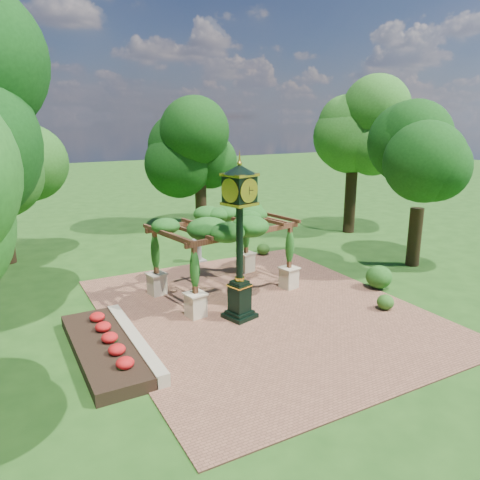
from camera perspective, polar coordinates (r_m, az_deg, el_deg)
ground at (r=15.64m, az=4.47°, el=-9.89°), size 120.00×120.00×0.00m
brick_plaza at (r=16.40m, az=2.55°, el=-8.57°), size 10.00×12.00×0.04m
border_wall at (r=14.25m, az=-12.74°, el=-11.93°), size 0.35×5.00×0.40m
flower_bed at (r=14.08m, az=-16.33°, el=-12.62°), size 1.50×5.00×0.36m
pedestal_clock at (r=14.83m, az=-0.04°, el=1.42°), size 1.26×1.26×5.17m
pergola at (r=17.35m, az=-2.01°, el=1.78°), size 5.53×4.01×3.18m
sundial at (r=21.69m, az=-5.10°, el=-1.47°), size 0.62×0.62×1.06m
shrub_front at (r=17.10m, az=17.30°, el=-7.24°), size 0.69×0.69×0.52m
shrub_mid at (r=19.02m, az=16.58°, el=-4.33°), size 1.23×1.23×0.90m
shrub_back at (r=22.67m, az=2.86°, el=-1.10°), size 0.81×0.81×0.56m
tree_north at (r=27.80m, az=-4.92°, el=11.02°), size 3.89×3.89×6.89m
tree_east_far at (r=27.31m, az=13.82°, el=13.60°), size 3.65×3.65×8.99m
tree_east_near at (r=21.79m, az=21.30°, el=8.86°), size 3.56×3.56×6.78m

